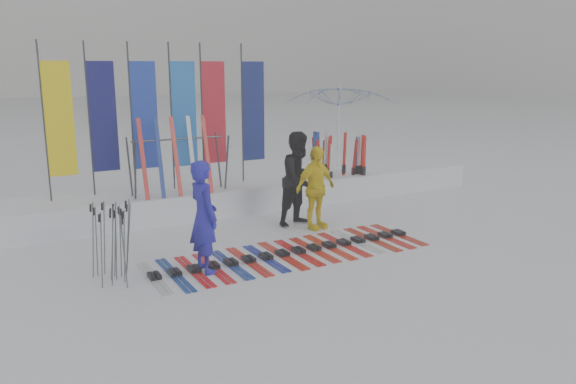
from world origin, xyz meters
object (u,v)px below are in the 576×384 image
person_yellow (315,188)px  ski_rack (179,157)px  tent_canopy (340,133)px  ski_row (291,252)px  person_black (300,179)px  person_blue (204,217)px

person_yellow → ski_rack: (-2.22, 1.99, 0.53)m
tent_canopy → ski_rack: (-5.39, -1.84, -0.04)m
person_yellow → ski_row: size_ratio=0.34×
ski_row → person_yellow: bearing=43.9°
person_black → ski_row: person_black is taller
person_yellow → ski_row: 1.91m
person_blue → tent_canopy: tent_canopy is taller
person_black → tent_canopy: bearing=30.3°
ski_row → ski_rack: ski_rack is taller
ski_rack → tent_canopy: bearing=18.9°
person_black → tent_canopy: 4.75m
person_yellow → tent_canopy: size_ratio=0.54×
person_yellow → tent_canopy: 5.01m
person_yellow → tent_canopy: bearing=38.7°
person_yellow → ski_row: bearing=-147.7°
person_blue → person_black: person_black is taller
person_black → person_yellow: (0.12, -0.44, -0.13)m
person_blue → ski_rack: (0.66, 3.24, 0.46)m
tent_canopy → person_black: bearing=-134.2°
person_yellow → ski_rack: 3.03m
person_blue → ski_rack: bearing=-16.6°
person_blue → tent_canopy: size_ratio=0.58×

